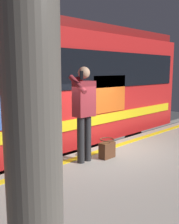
% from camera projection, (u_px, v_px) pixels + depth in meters
% --- Properties ---
extents(ground_plane, '(24.69, 24.69, 0.00)m').
position_uv_depth(ground_plane, '(92.00, 191.00, 6.06)').
color(ground_plane, '#3D3D3F').
extents(platform, '(16.46, 4.25, 1.05)m').
position_uv_depth(platform, '(179.00, 203.00, 4.48)').
color(platform, '#9E998E').
rests_on(platform, ground).
extents(safety_line, '(16.13, 0.16, 0.01)m').
position_uv_depth(safety_line, '(101.00, 151.00, 5.68)').
color(safety_line, yellow).
rests_on(safety_line, platform).
extents(track_rail_near, '(21.40, 0.08, 0.16)m').
position_uv_depth(track_rail_near, '(62.00, 175.00, 6.83)').
color(track_rail_near, slate).
rests_on(track_rail_near, ground).
extents(track_rail_far, '(21.40, 0.08, 0.16)m').
position_uv_depth(track_rail_far, '(32.00, 161.00, 7.84)').
color(track_rail_far, slate).
rests_on(track_rail_far, ground).
extents(train_carriage, '(10.08, 2.92, 3.78)m').
position_uv_depth(train_carriage, '(19.00, 85.00, 6.44)').
color(train_carriage, red).
rests_on(train_carriage, ground).
extents(passenger, '(0.57, 0.55, 1.80)m').
position_uv_depth(passenger, '(84.00, 107.00, 4.86)').
color(passenger, '#262628').
rests_on(passenger, platform).
extents(handbag, '(0.32, 0.29, 0.39)m').
position_uv_depth(handbag, '(107.00, 149.00, 5.21)').
color(handbag, '#59331E').
rests_on(handbag, platform).
extents(station_column, '(0.33, 0.33, 3.30)m').
position_uv_depth(station_column, '(31.00, 87.00, 1.45)').
color(station_column, '#59544C').
rests_on(station_column, platform).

